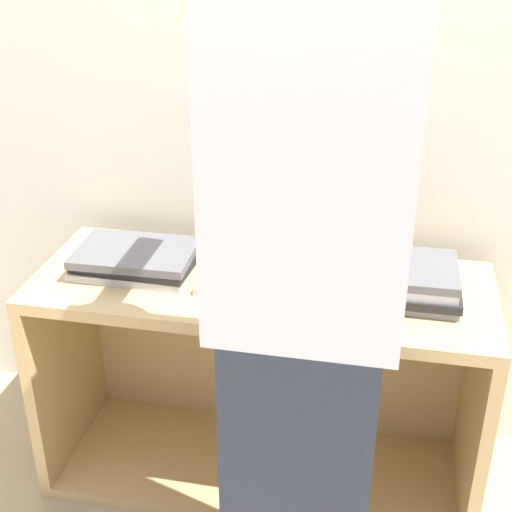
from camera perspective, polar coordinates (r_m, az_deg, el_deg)
The scene contains 7 objects.
wall_back at distance 2.18m, azimuth 2.31°, elevation 13.84°, with size 8.00×0.05×2.40m.
cart at distance 2.27m, azimuth 0.72°, elevation -9.11°, with size 1.31×0.50×0.71m.
laptop_open at distance 2.06m, azimuth 0.74°, elevation -0.16°, with size 0.34×0.35×0.22m.
laptop_stack_left at distance 2.10m, azimuth -9.54°, elevation -0.22°, with size 0.35×0.26×0.07m.
laptop_stack_right at distance 1.98m, azimuth 11.03°, elevation -1.84°, with size 0.36×0.25×0.10m.
person at distance 1.50m, azimuth 3.92°, elevation -4.54°, with size 0.40×0.54×1.79m.
inventory_tag at distance 1.90m, azimuth 11.04°, elevation -1.32°, with size 0.06×0.02×0.01m.
Camera 1 is at (0.34, -1.49, 1.70)m, focal length 50.00 mm.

